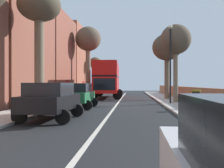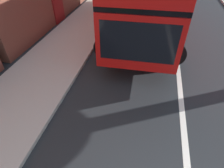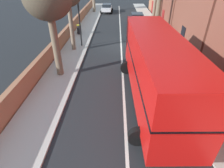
{
  "view_description": "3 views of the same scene",
  "coord_description": "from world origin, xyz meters",
  "px_view_note": "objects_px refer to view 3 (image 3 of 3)",
  "views": [
    {
      "loc": [
        1.26,
        -20.32,
        1.68
      ],
      "look_at": [
        -0.84,
        5.7,
        1.66
      ],
      "focal_mm": 40.62,
      "sensor_mm": 36.0,
      "label": 1
    },
    {
      "loc": [
        -1.2,
        -0.18,
        4.06
      ],
      "look_at": [
        -2.05,
        3.59,
        0.87
      ],
      "focal_mm": 29.67,
      "sensor_mm": 36.0,
      "label": 2
    },
    {
      "loc": [
        0.54,
        18.98,
        6.92
      ],
      "look_at": [
        0.76,
        10.14,
        1.37
      ],
      "focal_mm": 28.71,
      "sensor_mm": 36.0,
      "label": 3
    }
  ],
  "objects_px": {
    "lamppost_right": "(78,9)",
    "litter_bin_right": "(79,29)",
    "parked_car_white_right_0": "(107,8)",
    "parked_car_black_left_1": "(137,19)",
    "street_tree_right_5": "(48,0)",
    "parked_car_green_left_3": "(141,29)",
    "double_decker_bus": "(155,66)"
  },
  "relations": [
    {
      "from": "parked_car_black_left_1",
      "to": "street_tree_right_5",
      "type": "xyz_separation_m",
      "value": [
        7.39,
        15.64,
        4.44
      ]
    },
    {
      "from": "double_decker_bus",
      "to": "street_tree_right_5",
      "type": "bearing_deg",
      "value": -24.44
    },
    {
      "from": "parked_car_white_right_0",
      "to": "litter_bin_right",
      "type": "xyz_separation_m",
      "value": [
        2.8,
        14.99,
        -0.2
      ]
    },
    {
      "from": "parked_car_green_left_3",
      "to": "litter_bin_right",
      "type": "xyz_separation_m",
      "value": [
        7.8,
        -0.73,
        -0.25
      ]
    },
    {
      "from": "parked_car_black_left_1",
      "to": "street_tree_right_5",
      "type": "height_order",
      "value": "street_tree_right_5"
    },
    {
      "from": "parked_car_white_right_0",
      "to": "lamppost_right",
      "type": "height_order",
      "value": "lamppost_right"
    },
    {
      "from": "street_tree_right_5",
      "to": "double_decker_bus",
      "type": "bearing_deg",
      "value": 155.56
    },
    {
      "from": "parked_car_black_left_1",
      "to": "lamppost_right",
      "type": "distance_m",
      "value": 11.78
    },
    {
      "from": "parked_car_black_left_1",
      "to": "double_decker_bus",
      "type": "bearing_deg",
      "value": 87.54
    },
    {
      "from": "lamppost_right",
      "to": "parked_car_white_right_0",
      "type": "bearing_deg",
      "value": -95.36
    },
    {
      "from": "parked_car_black_left_1",
      "to": "parked_car_green_left_3",
      "type": "relative_size",
      "value": 0.96
    },
    {
      "from": "street_tree_right_5",
      "to": "litter_bin_right",
      "type": "bearing_deg",
      "value": -87.79
    },
    {
      "from": "double_decker_bus",
      "to": "parked_car_black_left_1",
      "type": "height_order",
      "value": "double_decker_bus"
    },
    {
      "from": "parked_car_white_right_0",
      "to": "litter_bin_right",
      "type": "height_order",
      "value": "parked_car_white_right_0"
    },
    {
      "from": "street_tree_right_5",
      "to": "parked_car_green_left_3",
      "type": "bearing_deg",
      "value": -126.71
    },
    {
      "from": "parked_car_green_left_3",
      "to": "street_tree_right_5",
      "type": "bearing_deg",
      "value": 53.29
    },
    {
      "from": "parked_car_green_left_3",
      "to": "lamppost_right",
      "type": "bearing_deg",
      "value": 27.02
    },
    {
      "from": "lamppost_right",
      "to": "litter_bin_right",
      "type": "xyz_separation_m",
      "value": [
        1.0,
        -4.2,
        -3.09
      ]
    },
    {
      "from": "street_tree_right_5",
      "to": "litter_bin_right",
      "type": "distance_m",
      "value": 11.63
    },
    {
      "from": "litter_bin_right",
      "to": "double_decker_bus",
      "type": "bearing_deg",
      "value": 117.18
    },
    {
      "from": "double_decker_bus",
      "to": "parked_car_black_left_1",
      "type": "distance_m",
      "value": 18.7
    },
    {
      "from": "double_decker_bus",
      "to": "parked_car_white_right_0",
      "type": "bearing_deg",
      "value": -81.65
    },
    {
      "from": "parked_car_black_left_1",
      "to": "parked_car_green_left_3",
      "type": "height_order",
      "value": "parked_car_black_left_1"
    },
    {
      "from": "street_tree_right_5",
      "to": "parked_car_black_left_1",
      "type": "bearing_deg",
      "value": -115.29
    },
    {
      "from": "parked_car_white_right_0",
      "to": "parked_car_black_left_1",
      "type": "bearing_deg",
      "value": 116.6
    },
    {
      "from": "lamppost_right",
      "to": "litter_bin_right",
      "type": "distance_m",
      "value": 5.31
    },
    {
      "from": "street_tree_right_5",
      "to": "parked_car_white_right_0",
      "type": "bearing_deg",
      "value": -95.33
    },
    {
      "from": "lamppost_right",
      "to": "street_tree_right_5",
      "type": "bearing_deg",
      "value": 84.78
    },
    {
      "from": "double_decker_bus",
      "to": "lamppost_right",
      "type": "bearing_deg",
      "value": -57.55
    },
    {
      "from": "lamppost_right",
      "to": "parked_car_black_left_1",
      "type": "bearing_deg",
      "value": -126.48
    },
    {
      "from": "parked_car_black_left_1",
      "to": "litter_bin_right",
      "type": "height_order",
      "value": "parked_car_black_left_1"
    },
    {
      "from": "lamppost_right",
      "to": "litter_bin_right",
      "type": "height_order",
      "value": "lamppost_right"
    }
  ]
}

